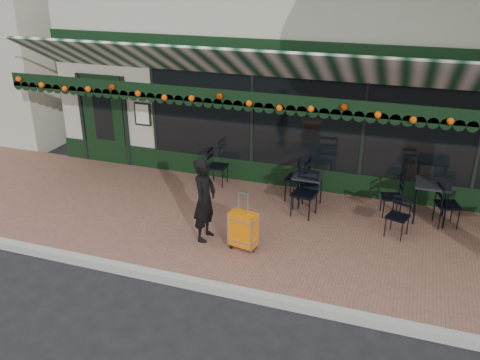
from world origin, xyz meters
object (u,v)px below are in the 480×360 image
(chair_a_right, at_px, (448,205))
(chair_a_left, at_px, (392,197))
(cafe_table_b, at_px, (308,178))
(chair_b_front, at_px, (304,194))
(cafe_table_a, at_px, (433,187))
(chair_b_right, at_px, (308,184))
(woman, at_px, (205,200))
(chair_b_left, at_px, (297,179))
(suitcase, at_px, (243,230))
(chair_solo, at_px, (218,167))
(chair_a_front, at_px, (398,217))

(chair_a_right, bearing_deg, chair_a_left, 67.67)
(cafe_table_b, height_order, chair_b_front, chair_b_front)
(cafe_table_a, height_order, chair_a_right, chair_a_right)
(chair_b_right, bearing_deg, chair_a_right, -111.11)
(cafe_table_b, xyz_separation_m, chair_a_left, (1.65, 0.16, -0.24))
(woman, height_order, chair_b_left, woman)
(chair_a_right, xyz_separation_m, chair_b_left, (-2.95, 0.19, 0.05))
(chair_b_front, bearing_deg, cafe_table_a, 23.57)
(suitcase, distance_m, chair_a_left, 3.19)
(chair_b_left, height_order, chair_b_right, chair_b_left)
(cafe_table_b, xyz_separation_m, chair_a_right, (2.67, 0.07, -0.21))
(cafe_table_a, xyz_separation_m, cafe_table_b, (-2.37, -0.18, -0.08))
(chair_a_left, bearing_deg, chair_b_right, -102.77)
(chair_solo, bearing_deg, chair_a_front, -107.14)
(chair_a_right, distance_m, chair_b_left, 2.96)
(suitcase, bearing_deg, cafe_table_b, 81.04)
(chair_b_left, distance_m, chair_b_right, 0.26)
(cafe_table_a, bearing_deg, cafe_table_b, -175.65)
(suitcase, relative_size, cafe_table_a, 1.34)
(cafe_table_b, bearing_deg, chair_b_right, 102.48)
(cafe_table_a, height_order, chair_a_left, cafe_table_a)
(chair_b_left, relative_size, chair_b_right, 1.07)
(woman, relative_size, cafe_table_b, 2.20)
(chair_b_front, bearing_deg, chair_a_left, 28.70)
(chair_a_front, relative_size, chair_b_front, 0.81)
(cafe_table_a, bearing_deg, chair_b_front, -165.85)
(cafe_table_b, distance_m, chair_a_left, 1.67)
(chair_a_right, distance_m, chair_b_front, 2.69)
(cafe_table_b, height_order, chair_a_front, chair_a_front)
(chair_b_left, distance_m, chair_solo, 1.90)
(suitcase, xyz_separation_m, chair_b_left, (0.43, 2.25, 0.11))
(chair_b_left, distance_m, chair_b_front, 0.73)
(chair_b_right, distance_m, chair_solo, 2.15)
(cafe_table_a, relative_size, chair_a_front, 1.05)
(chair_a_left, xyz_separation_m, chair_b_left, (-1.92, 0.10, 0.08))
(suitcase, distance_m, chair_a_front, 2.85)
(woman, xyz_separation_m, chair_b_front, (1.49, 1.48, -0.31))
(chair_b_right, bearing_deg, chair_b_front, 166.45)
(cafe_table_a, relative_size, chair_b_front, 0.86)
(woman, bearing_deg, chair_b_left, -25.74)
(woman, xyz_separation_m, chair_a_left, (3.11, 2.05, -0.38))
(chair_a_front, height_order, chair_b_right, chair_b_right)
(chair_a_left, height_order, chair_a_front, chair_a_left)
(chair_a_left, height_order, chair_b_front, chair_b_front)
(cafe_table_a, height_order, chair_a_front, cafe_table_a)
(woman, xyz_separation_m, chair_b_right, (1.43, 2.05, -0.34))
(chair_a_front, bearing_deg, chair_b_left, 173.38)
(chair_b_right, bearing_deg, chair_a_left, -109.25)
(chair_a_left, distance_m, chair_a_front, 0.83)
(chair_a_front, height_order, chair_b_front, chair_b_front)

